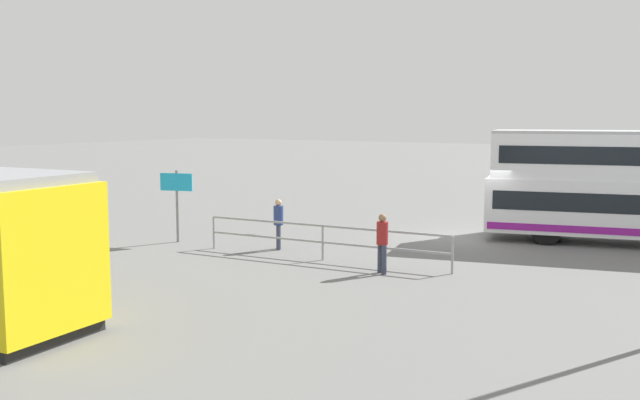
# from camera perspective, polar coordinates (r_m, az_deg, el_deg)

# --- Properties ---
(ground_plane) EXTENTS (160.00, 160.00, 0.00)m
(ground_plane) POSITION_cam_1_polar(r_m,az_deg,el_deg) (26.35, 12.44, -2.96)
(ground_plane) COLOR slate
(pedestrian_near_railing) EXTENTS (0.44, 0.44, 1.65)m
(pedestrian_near_railing) POSITION_cam_1_polar(r_m,az_deg,el_deg) (23.51, -3.30, -1.64)
(pedestrian_near_railing) COLOR #33384C
(pedestrian_near_railing) RESTS_ON ground
(pedestrian_crossing) EXTENTS (0.44, 0.44, 1.67)m
(pedestrian_crossing) POSITION_cam_1_polar(r_m,az_deg,el_deg) (19.97, 4.94, -3.12)
(pedestrian_crossing) COLOR #33384C
(pedestrian_crossing) RESTS_ON ground
(pedestrian_railing) EXTENTS (8.17, 0.41, 1.08)m
(pedestrian_railing) POSITION_cam_1_polar(r_m,az_deg,el_deg) (21.77, 0.22, -2.85)
(pedestrian_railing) COLOR gray
(pedestrian_railing) RESTS_ON ground
(info_sign) EXTENTS (1.16, 0.36, 2.49)m
(info_sign) POSITION_cam_1_polar(r_m,az_deg,el_deg) (25.20, -11.27, 0.62)
(info_sign) COLOR slate
(info_sign) RESTS_ON ground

